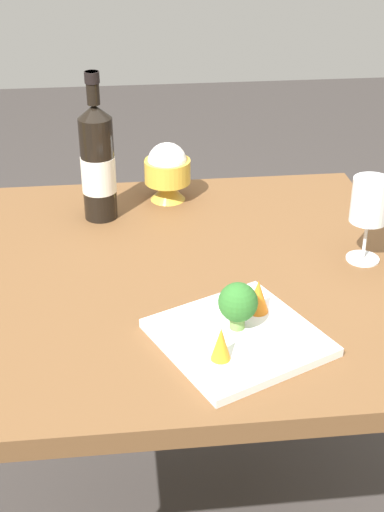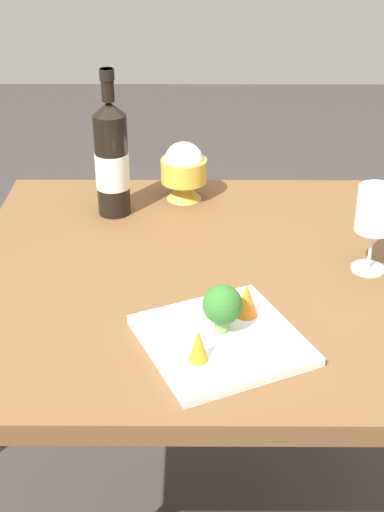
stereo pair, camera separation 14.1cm
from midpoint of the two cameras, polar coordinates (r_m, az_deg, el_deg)
The scene contains 8 objects.
dining_table at distance 1.47m, azimuth -2.75°, elevation -4.03°, with size 0.91×0.91×0.75m.
wine_bottle at distance 1.61m, azimuth -10.09°, elevation 7.33°, with size 0.08×0.08×0.33m.
wine_glass at distance 1.43m, azimuth 11.38°, elevation 4.13°, with size 0.08×0.08×0.18m.
rice_bowl at distance 1.70m, azimuth -4.38°, elevation 6.79°, with size 0.11×0.11×0.14m.
serving_plate at distance 1.21m, azimuth 0.40°, elevation -6.65°, with size 0.33×0.33×0.02m.
broccoli_floret at distance 1.20m, azimuth 0.34°, elevation -3.91°, with size 0.07×0.07×0.09m.
carrot_garnish_left at distance 1.14m, azimuth -1.23°, elevation -7.16°, with size 0.03×0.03×0.06m.
carrot_garnish_right at distance 1.25m, azimuth 2.11°, elevation -3.32°, with size 0.04×0.04×0.06m.
Camera 1 is at (-1.22, 0.14, 1.47)m, focal length 49.89 mm.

